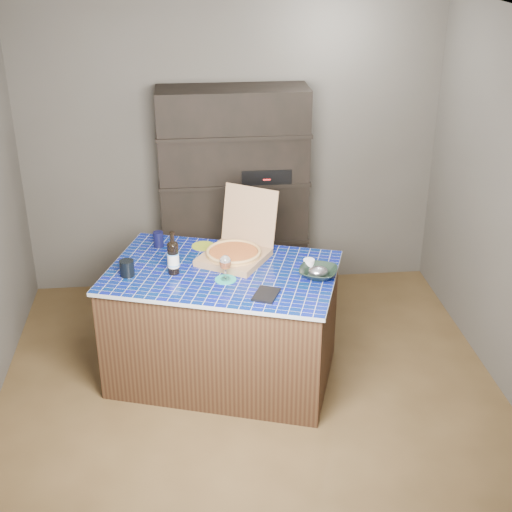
{
  "coord_description": "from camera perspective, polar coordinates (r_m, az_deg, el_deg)",
  "views": [
    {
      "loc": [
        -0.38,
        -4.01,
        3.02
      ],
      "look_at": [
        0.03,
        0.0,
        1.08
      ],
      "focal_mm": 50.0,
      "sensor_mm": 36.0,
      "label": 1
    }
  ],
  "objects": [
    {
      "name": "green_trivet",
      "position": [
        5.19,
        -4.23,
        0.8
      ],
      "size": [
        0.17,
        0.17,
        0.01
      ],
      "primitive_type": "cylinder",
      "color": "#8E9D21",
      "rests_on": "kitchen_island"
    },
    {
      "name": "mead_bottle",
      "position": [
        4.77,
        -6.65,
        -0.08
      ],
      "size": [
        0.08,
        0.08,
        0.3
      ],
      "color": "black",
      "rests_on": "kitchen_island"
    },
    {
      "name": "tumbler",
      "position": [
        4.81,
        -10.28,
        -0.96
      ],
      "size": [
        0.1,
        0.1,
        0.11
      ],
      "primitive_type": "cylinder",
      "color": "black",
      "rests_on": "kitchen_island"
    },
    {
      "name": "room",
      "position": [
        4.4,
        -0.39,
        2.0
      ],
      "size": [
        3.5,
        3.5,
        3.5
      ],
      "color": "brown",
      "rests_on": "ground"
    },
    {
      "name": "kitchen_island",
      "position": [
        5.03,
        -2.64,
        -5.45
      ],
      "size": [
        1.75,
        1.39,
        0.84
      ],
      "rotation": [
        0.0,
        0.0,
        -0.31
      ],
      "color": "#462F1B",
      "rests_on": "floor"
    },
    {
      "name": "pizza_box",
      "position": [
        4.96,
        -1.66,
        0.42
      ],
      "size": [
        0.62,
        0.65,
        0.45
      ],
      "rotation": [
        0.0,
        0.0,
        -0.56
      ],
      "color": "#98774E",
      "rests_on": "kitchen_island"
    },
    {
      "name": "white_jar",
      "position": [
        4.85,
        4.26,
        -0.63
      ],
      "size": [
        0.08,
        0.08,
        0.07
      ],
      "primitive_type": "cylinder",
      "color": "white",
      "rests_on": "kitchen_island"
    },
    {
      "name": "foil_contents",
      "position": [
        4.74,
        5.0,
        -1.22
      ],
      "size": [
        0.13,
        0.11,
        0.06
      ],
      "primitive_type": "ellipsoid",
      "color": "#ADABB6",
      "rests_on": "bowl"
    },
    {
      "name": "wine_glass",
      "position": [
        4.65,
        -2.47,
        -0.58
      ],
      "size": [
        0.08,
        0.08,
        0.17
      ],
      "color": "white",
      "rests_on": "teal_trivet"
    },
    {
      "name": "navy_cup",
      "position": [
        5.19,
        -7.81,
        1.33
      ],
      "size": [
        0.07,
        0.07,
        0.11
      ],
      "primitive_type": "cylinder",
      "color": "black",
      "rests_on": "kitchen_island"
    },
    {
      "name": "bowl",
      "position": [
        4.75,
        4.99,
        -1.32
      ],
      "size": [
        0.33,
        0.33,
        0.06
      ],
      "primitive_type": "imported",
      "rotation": [
        0.0,
        0.0,
        -0.38
      ],
      "color": "black",
      "rests_on": "kitchen_island"
    },
    {
      "name": "dvd_case",
      "position": [
        4.51,
        0.83,
        -3.1
      ],
      "size": [
        0.21,
        0.24,
        0.02
      ],
      "primitive_type": "cube",
      "rotation": [
        0.0,
        0.0,
        -0.42
      ],
      "color": "black",
      "rests_on": "kitchen_island"
    },
    {
      "name": "shelving_unit",
      "position": [
        5.95,
        -1.73,
        4.84
      ],
      "size": [
        1.2,
        0.41,
        1.8
      ],
      "color": "black",
      "rests_on": "floor"
    },
    {
      "name": "teal_trivet",
      "position": [
        4.7,
        -2.45,
        -1.89
      ],
      "size": [
        0.14,
        0.14,
        0.01
      ],
      "primitive_type": "cylinder",
      "color": "teal",
      "rests_on": "kitchen_island"
    }
  ]
}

